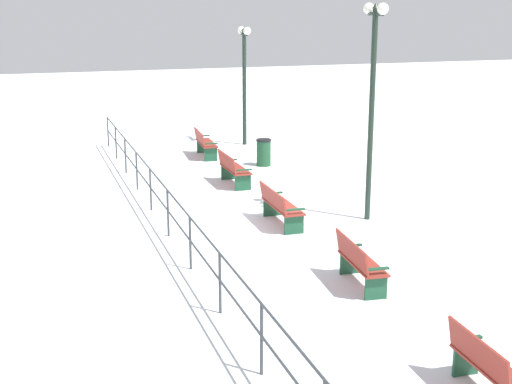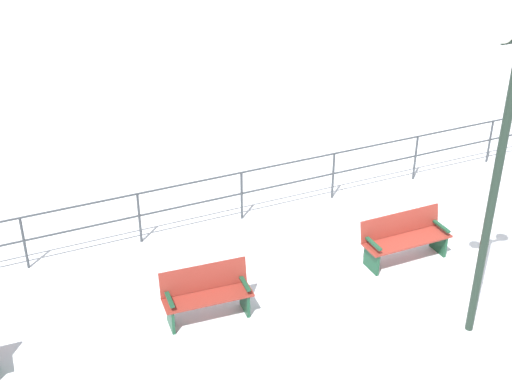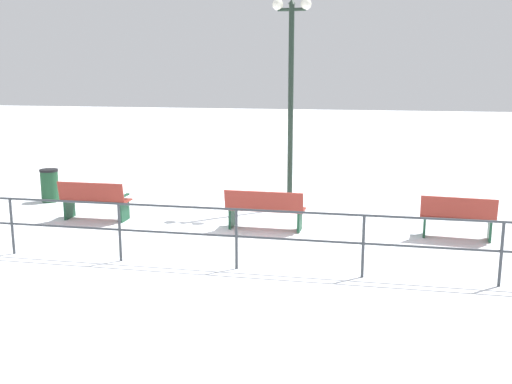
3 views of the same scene
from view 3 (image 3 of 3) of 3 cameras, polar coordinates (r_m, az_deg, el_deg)
The scene contains 7 objects.
ground_plane at distance 12.96m, azimuth 0.98°, elevation -3.46°, with size 80.00×80.00×0.00m, color white.
bench_second at distance 12.68m, azimuth 18.72°, elevation -2.25°, with size 0.63×1.50×0.90m.
bench_third at distance 12.70m, azimuth 0.85°, elevation -1.62°, with size 0.58×1.69×0.88m.
bench_fourth at distance 14.00m, azimuth -15.18°, elevation -0.75°, with size 0.57×1.56×0.91m.
lamppost_middle at distance 14.45m, azimuth 3.37°, elevation 11.16°, with size 0.26×0.92×4.99m.
waterfront_railing at distance 10.16m, azimuth -1.89°, elevation -3.45°, with size 0.05×21.41×1.07m.
trash_bin at distance 16.40m, azimuth -19.13°, elevation 0.62°, with size 0.47×0.47×0.85m.
Camera 3 is at (-12.31, -2.30, 3.36)m, focal length 41.82 mm.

